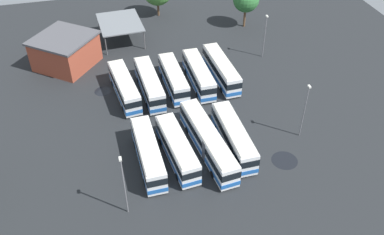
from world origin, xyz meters
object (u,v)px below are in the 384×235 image
object	(u,v)px
bus_row0_slot3	(177,149)
maintenance_shelter	(120,23)
lamp_post_by_building	(265,34)
lamp_post_mid_lot	(124,184)
bus_row0_slot1	(234,137)
bus_row1_slot0	(221,69)
bus_row0_slot2	(208,141)
bus_row1_slot3	(149,84)
bus_row1_slot4	(124,87)
bus_row1_slot1	(199,75)
depot_building	(65,51)
bus_row1_slot2	(174,79)
bus_row0_slot4	(148,153)
lamp_post_far_corner	(305,109)

from	to	relation	value
bus_row0_slot3	maintenance_shelter	bearing A→B (deg)	5.34
lamp_post_by_building	lamp_post_mid_lot	world-z (taller)	lamp_post_mid_lot
bus_row0_slot1	bus_row1_slot0	bearing A→B (deg)	-11.61
bus_row0_slot2	lamp_post_mid_lot	size ratio (longest dim) A/B	1.72
bus_row1_slot3	bus_row1_slot4	world-z (taller)	same
bus_row0_slot1	lamp_post_by_building	bearing A→B (deg)	-30.82
bus_row0_slot1	bus_row1_slot3	world-z (taller)	same
bus_row0_slot2	bus_row1_slot1	size ratio (longest dim) A/B	1.32
bus_row0_slot1	bus_row1_slot3	distance (m)	16.84
bus_row1_slot3	depot_building	bearing A→B (deg)	45.57
bus_row0_slot2	bus_row1_slot2	bearing A→B (deg)	4.46
bus_row0_slot2	maintenance_shelter	distance (m)	33.36
bus_row1_slot0	lamp_post_by_building	bearing A→B (deg)	-61.50
bus_row0_slot1	bus_row0_slot4	world-z (taller)	same
bus_row0_slot3	bus_row1_slot4	world-z (taller)	same
bus_row0_slot4	bus_row1_slot4	distance (m)	15.02
maintenance_shelter	bus_row0_slot4	bearing A→B (deg)	178.98
bus_row0_slot3	bus_row1_slot2	bearing A→B (deg)	-10.71
bus_row1_slot1	depot_building	bearing A→B (deg)	60.72
bus_row0_slot2	maintenance_shelter	world-z (taller)	maintenance_shelter
bus_row1_slot0	depot_building	size ratio (longest dim) A/B	0.94
bus_row1_slot4	bus_row0_slot3	bearing A→B (deg)	-162.68
bus_row0_slot3	maintenance_shelter	size ratio (longest dim) A/B	1.11
bus_row1_slot0	bus_row1_slot1	xyz separation A→B (m)	(-0.60, 3.85, -0.00)
bus_row0_slot4	lamp_post_mid_lot	xyz separation A→B (m)	(-6.80, 3.57, 2.76)
bus_row0_slot4	lamp_post_far_corner	bearing A→B (deg)	-88.98
lamp_post_by_building	bus_row1_slot2	bearing A→B (deg)	108.40
bus_row0_slot4	lamp_post_mid_lot	size ratio (longest dim) A/B	1.33
bus_row1_slot0	lamp_post_far_corner	bearing A→B (deg)	-158.17
depot_building	lamp_post_by_building	distance (m)	33.31
lamp_post_far_corner	lamp_post_by_building	size ratio (longest dim) A/B	1.07
bus_row0_slot1	bus_row1_slot0	distance (m)	16.08
bus_row0_slot1	lamp_post_far_corner	bearing A→B (deg)	-89.62
depot_building	lamp_post_far_corner	size ratio (longest dim) A/B	1.52
lamp_post_far_corner	bus_row1_slot2	bearing A→B (deg)	43.38
bus_row1_slot2	bus_row1_slot4	xyz separation A→B (m)	(-0.38, 7.62, 0.00)
bus_row0_slot2	bus_row1_slot3	bearing A→B (deg)	19.02
bus_row0_slot1	bus_row0_slot3	distance (m)	7.57
bus_row0_slot1	bus_row1_slot3	xyz separation A→B (m)	(14.54, 8.48, -0.00)
bus_row1_slot0	lamp_post_by_building	xyz separation A→B (m)	(4.95, -9.12, 2.38)
lamp_post_mid_lot	bus_row1_slot1	bearing A→B (deg)	-32.49
bus_row0_slot3	depot_building	distance (m)	29.63
bus_row0_slot3	bus_row1_slot4	distance (m)	15.78
bus_row0_slot1	depot_building	distance (m)	33.30
bus_row1_slot0	depot_building	world-z (taller)	depot_building
bus_row1_slot4	lamp_post_by_building	bearing A→B (deg)	-76.24
bus_row1_slot1	lamp_post_far_corner	size ratio (longest dim) A/B	1.35
maintenance_shelter	lamp_post_by_building	xyz separation A→B (m)	(-11.82, -22.99, 0.73)
bus_row0_slot3	bus_row1_slot0	bearing A→B (deg)	-33.77
lamp_post_mid_lot	lamp_post_far_corner	bearing A→B (deg)	-73.57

